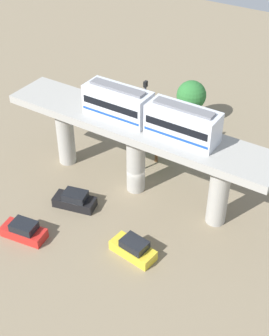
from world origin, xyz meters
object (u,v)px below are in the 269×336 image
(parked_car_red, at_px, (24,231))
(tree_mid_lot, at_px, (157,137))
(tree_near_viaduct, at_px, (191,95))
(parked_car_yellow, at_px, (133,249))
(parked_car_black, at_px, (75,200))
(train, at_px, (149,113))
(signal_post, at_px, (145,123))

(parked_car_red, height_order, tree_mid_lot, tree_mid_lot)
(tree_near_viaduct, bearing_deg, parked_car_red, -7.95)
(parked_car_yellow, relative_size, parked_car_black, 0.97)
(parked_car_black, bearing_deg, tree_mid_lot, 150.37)
(train, bearing_deg, parked_car_red, -28.93)
(train, xyz_separation_m, tree_mid_lot, (-5.28, -2.05, -6.35))
(train, height_order, parked_car_yellow, train)
(tree_mid_lot, xyz_separation_m, signal_post, (1.88, -0.43, 2.60))
(signal_post, bearing_deg, train, 36.07)
(train, bearing_deg, tree_near_viaduct, -169.57)
(parked_car_yellow, xyz_separation_m, signal_post, (-11.38, -5.85, 5.13))
(parked_car_yellow, relative_size, tree_mid_lot, 0.88)
(parked_car_red, distance_m, signal_post, 16.27)
(parked_car_black, xyz_separation_m, tree_mid_lot, (-10.89, 3.03, 2.53))
(parked_car_yellow, distance_m, signal_post, 13.79)
(parked_car_black, bearing_deg, parked_car_red, -26.40)
(train, height_order, parked_car_black, train)
(train, height_order, tree_mid_lot, train)
(tree_near_viaduct, bearing_deg, train, 10.43)
(parked_car_yellow, bearing_deg, tree_near_viaduct, -158.09)
(parked_car_red, height_order, signal_post, signal_post)
(tree_mid_lot, bearing_deg, parked_car_black, -15.57)
(signal_post, bearing_deg, tree_near_viaduct, -178.82)
(parked_car_red, xyz_separation_m, signal_post, (-14.94, 3.90, 5.13))
(parked_car_black, bearing_deg, tree_near_viaduct, 159.29)
(train, bearing_deg, signal_post, -143.93)
(tree_mid_lot, distance_m, signal_post, 3.24)
(tree_mid_lot, bearing_deg, train, 21.20)
(parked_car_black, bearing_deg, train, 123.79)
(tree_mid_lot, height_order, signal_post, signal_post)
(parked_car_red, bearing_deg, signal_post, 156.52)
(parked_car_black, xyz_separation_m, signal_post, (-9.02, 2.61, 5.13))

